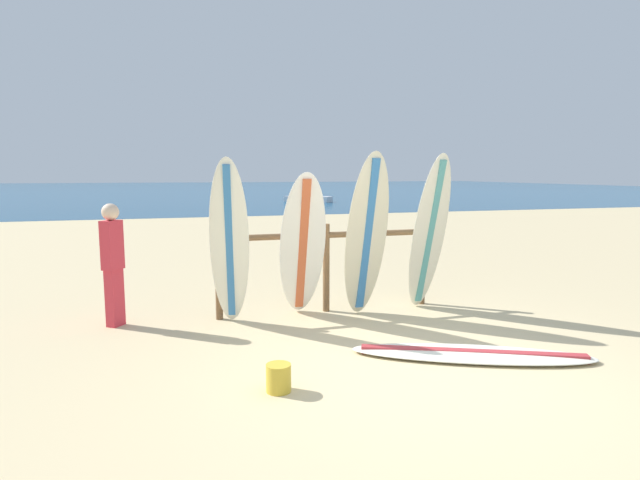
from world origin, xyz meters
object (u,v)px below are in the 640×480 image
at_px(surfboard_leaning_center_left, 367,235).
at_px(small_boat_offshore, 308,198).
at_px(surfboard_rack, 326,255).
at_px(surfboard_leaning_far_left, 229,243).
at_px(surfboard_lying_on_sand, 472,354).
at_px(surfboard_leaning_center, 429,233).
at_px(surfboard_leaning_left, 302,246).
at_px(sand_bucket, 279,378).
at_px(beachgoer_standing, 113,259).

distance_m(surfboard_leaning_center_left, small_boat_offshore, 26.63).
xyz_separation_m(surfboard_rack, surfboard_leaning_far_left, (-1.32, -0.37, 0.26)).
xyz_separation_m(surfboard_lying_on_sand, small_boat_offshore, (5.62, 27.61, 0.22)).
distance_m(surfboard_leaning_center_left, surfboard_leaning_center, 0.90).
relative_size(surfboard_rack, surfboard_leaning_far_left, 1.44).
bearing_deg(surfboard_leaning_center, surfboard_leaning_left, 176.82).
bearing_deg(sand_bucket, surfboard_leaning_center, 39.00).
distance_m(surfboard_leaning_center, surfboard_lying_on_sand, 2.05).
height_order(surfboard_lying_on_sand, small_boat_offshore, small_boat_offshore).
distance_m(surfboard_lying_on_sand, small_boat_offshore, 28.17).
relative_size(surfboard_leaning_left, surfboard_leaning_center_left, 0.88).
distance_m(surfboard_leaning_left, surfboard_leaning_center, 1.72).
relative_size(surfboard_rack, small_boat_offshore, 1.00).
xyz_separation_m(surfboard_rack, beachgoer_standing, (-2.67, 0.07, 0.06)).
distance_m(surfboard_leaning_far_left, surfboard_leaning_center, 2.64).
distance_m(surfboard_leaning_center, beachgoer_standing, 4.02).
distance_m(surfboard_leaning_far_left, surfboard_leaning_center_left, 1.73).
bearing_deg(surfboard_lying_on_sand, surfboard_rack, 113.21).
relative_size(beachgoer_standing, sand_bucket, 6.25).
distance_m(surfboard_leaning_far_left, small_boat_offshore, 27.04).
relative_size(surfboard_leaning_far_left, surfboard_leaning_center, 0.97).
relative_size(surfboard_leaning_left, sand_bucket, 7.87).
bearing_deg(surfboard_leaning_center, surfboard_leaning_center_left, -177.88).
height_order(beachgoer_standing, sand_bucket, beachgoer_standing).
distance_m(surfboard_rack, surfboard_leaning_center, 1.40).
distance_m(surfboard_leaning_far_left, surfboard_lying_on_sand, 3.00).
relative_size(surfboard_leaning_center_left, small_boat_offshore, 0.73).
distance_m(surfboard_lying_on_sand, beachgoer_standing, 4.26).
bearing_deg(small_boat_offshore, surfboard_leaning_center, -101.40).
bearing_deg(surfboard_leaning_center_left, surfboard_rack, 134.76).
bearing_deg(surfboard_leaning_center_left, beachgoer_standing, 171.14).
relative_size(surfboard_rack, surfboard_leaning_center_left, 1.38).
bearing_deg(surfboard_leaning_left, surfboard_leaning_center_left, -9.01).
height_order(surfboard_leaning_center, beachgoer_standing, surfboard_leaning_center).
bearing_deg(surfboard_leaning_far_left, small_boat_offshore, 73.12).
xyz_separation_m(beachgoer_standing, sand_bucket, (1.53, -2.44, -0.70)).
height_order(beachgoer_standing, small_boat_offshore, beachgoer_standing).
xyz_separation_m(surfboard_leaning_far_left, beachgoer_standing, (-1.35, 0.44, -0.20)).
distance_m(surfboard_rack, surfboard_leaning_center_left, 0.66).
bearing_deg(sand_bucket, surfboard_leaning_far_left, 94.99).
relative_size(surfboard_leaning_center, small_boat_offshore, 0.72).
height_order(surfboard_leaning_left, small_boat_offshore, surfboard_leaning_left).
bearing_deg(sand_bucket, surfboard_rack, 64.24).
xyz_separation_m(surfboard_leaning_left, surfboard_leaning_center, (1.71, -0.10, 0.12)).
height_order(surfboard_leaning_center_left, surfboard_lying_on_sand, surfboard_leaning_center_left).
height_order(surfboard_leaning_center_left, small_boat_offshore, surfboard_leaning_center_left).
xyz_separation_m(surfboard_rack, surfboard_leaning_left, (-0.40, -0.29, 0.17)).
bearing_deg(surfboard_rack, sand_bucket, -115.76).
xyz_separation_m(surfboard_rack, surfboard_lying_on_sand, (0.91, -2.11, -0.73)).
bearing_deg(small_boat_offshore, surfboard_leaning_center_left, -103.29).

